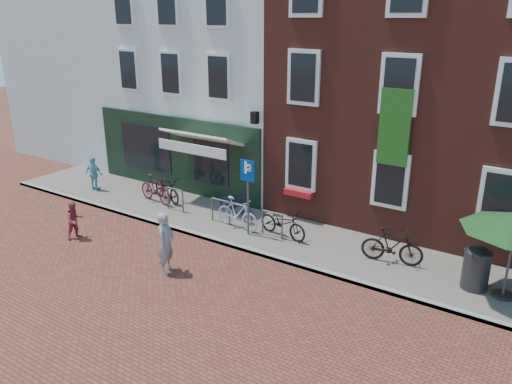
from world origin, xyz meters
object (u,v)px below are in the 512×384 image
Objects in this scene: bicycle_1 at (156,189)px; cafe_person at (94,174)px; bicycle_2 at (236,205)px; bicycle_4 at (283,223)px; woman at (166,243)px; bicycle_5 at (392,246)px; litter_bin at (477,266)px; parking_sign at (248,184)px; bicycle_0 at (167,189)px; bicycle_3 at (237,213)px; boy at (75,220)px.

cafe_person is at bearing 103.83° from bicycle_1.
bicycle_2 is 2.12m from bicycle_4.
woman reaches higher than bicycle_5.
bicycle_1 is (-11.06, 0.07, -0.11)m from litter_bin.
cafe_person is at bearing 178.32° from parking_sign.
parking_sign reaches higher than bicycle_0.
litter_bin is 14.05m from cafe_person.
bicycle_3 is (6.87, 0.03, -0.15)m from cafe_person.
bicycle_0 is at bearing -20.32° from bicycle_1.
boy is at bearing -172.17° from bicycle_1.
bicycle_2 is 0.84m from bicycle_3.
parking_sign is 1.39× the size of bicycle_0.
boy is at bearing -164.37° from bicycle_0.
bicycle_4 is at bearing 179.68° from litter_bin.
bicycle_5 is at bearing 175.48° from litter_bin.
bicycle_4 is (5.45, 3.48, -0.04)m from boy.
woman is 1.31× the size of cafe_person.
cafe_person is 3.01m from bicycle_1.
woman is 4.00m from bicycle_2.
woman reaches higher than bicycle_3.
bicycle_4 is (-5.62, 0.03, -0.16)m from litter_bin.
bicycle_2 is at bearing 177.14° from cafe_person.
parking_sign is 4.62m from bicycle_1.
bicycle_3 is at bearing 157.05° from parking_sign.
bicycle_0 is at bearing -177.02° from cafe_person.
woman is at bearing -124.53° from bicycle_1.
boy is (-11.07, -3.45, -0.12)m from litter_bin.
bicycle_1 is (2.99, 0.30, -0.15)m from cafe_person.
boy is at bearing 102.33° from bicycle_5.
bicycle_2 is at bearing -70.99° from bicycle_0.
woman is 6.18m from bicycle_5.
parking_sign is at bearing -106.34° from bicycle_3.
woman reaches higher than bicycle_2.
cafe_person is 0.78× the size of bicycle_5.
boy is at bearing 154.78° from bicycle_2.
bicycle_4 is at bearing 82.51° from bicycle_5.
bicycle_2 is at bearing 140.38° from parking_sign.
parking_sign is at bearing 169.30° from cafe_person.
bicycle_3 is at bearing -16.41° from woman.
bicycle_0 is 8.64m from bicycle_5.
litter_bin is at bearing -77.79° from bicycle_2.
bicycle_2 is (-0.52, 3.95, -0.30)m from woman.
litter_bin is 0.71× the size of bicycle_1.
boy is 0.71× the size of bicycle_3.
boy is at bearing 72.86° from woman.
bicycle_3 is 1.58m from bicycle_4.
cafe_person reaches higher than bicycle_2.
bicycle_0 is at bearing 94.28° from bicycle_4.
boy is 3.91m from bicycle_0.
bicycle_4 is at bearing -40.29° from woman.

